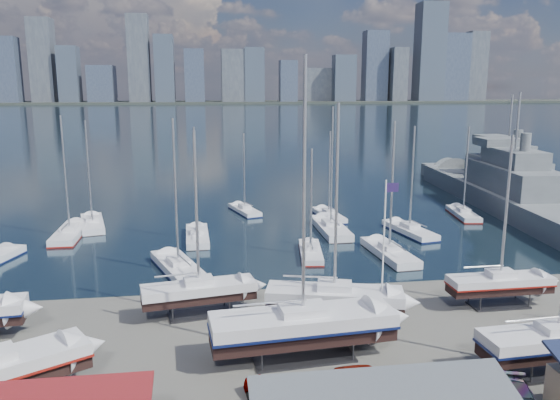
{
  "coord_description": "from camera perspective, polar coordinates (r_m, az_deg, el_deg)",
  "views": [
    {
      "loc": [
        -8.05,
        -45.58,
        17.64
      ],
      "look_at": [
        -0.48,
        8.0,
        6.39
      ],
      "focal_mm": 35.0,
      "sensor_mm": 36.0,
      "label": 1
    }
  ],
  "objects": [
    {
      "name": "sailboat_cradle_5",
      "position": [
        39.24,
        27.01,
        -12.98
      ],
      "size": [
        10.15,
        3.38,
        16.15
      ],
      "rotation": [
        0.0,
        0.0,
        0.06
      ],
      "color": "#2D2D33",
      "rests_on": "ground"
    },
    {
      "name": "naval_ship_east",
      "position": [
        86.16,
        22.97,
        0.12
      ],
      "size": [
        12.86,
        53.95,
        18.81
      ],
      "rotation": [
        0.0,
        0.0,
        1.49
      ],
      "color": "slate",
      "rests_on": "water"
    },
    {
      "name": "water",
      "position": [
        346.13,
        -6.77,
        8.72
      ],
      "size": [
        1400.0,
        600.0,
        0.4
      ],
      "primitive_type": "cube",
      "color": "#1B2D3F",
      "rests_on": "ground"
    },
    {
      "name": "sailboat_moored_5",
      "position": [
        77.96,
        -3.71,
        -1.13
      ],
      "size": [
        4.41,
        8.25,
        11.87
      ],
      "rotation": [
        0.0,
        0.0,
        1.86
      ],
      "color": "black",
      "rests_on": "water"
    },
    {
      "name": "sailboat_moored_1",
      "position": [
        70.11,
        -21.09,
        -3.38
      ],
      "size": [
        2.88,
        10.13,
        15.13
      ],
      "rotation": [
        0.0,
        0.0,
        1.58
      ],
      "color": "black",
      "rests_on": "water"
    },
    {
      "name": "sailboat_moored_6",
      "position": [
        58.38,
        3.22,
        -5.55
      ],
      "size": [
        3.26,
        8.23,
        11.96
      ],
      "rotation": [
        0.0,
        0.0,
        1.44
      ],
      "color": "black",
      "rests_on": "water"
    },
    {
      "name": "ground",
      "position": [
        40.52,
        4.37,
        -14.1
      ],
      "size": [
        1400.0,
        1400.0,
        0.0
      ],
      "primitive_type": "plane",
      "color": "#605E59",
      "rests_on": "ground"
    },
    {
      "name": "naval_ship_west",
      "position": [
        98.72,
        22.43,
        1.53
      ],
      "size": [
        11.98,
        44.32,
        17.94
      ],
      "rotation": [
        0.0,
        0.0,
        1.69
      ],
      "color": "slate",
      "rests_on": "water"
    },
    {
      "name": "car_c",
      "position": [
        32.56,
        9.09,
        -19.53
      ],
      "size": [
        3.04,
        6.02,
        1.63
      ],
      "primitive_type": "imported",
      "rotation": [
        0.0,
        0.0,
        0.06
      ],
      "color": "gray",
      "rests_on": "ground"
    },
    {
      "name": "sailboat_moored_9",
      "position": [
        59.09,
        11.34,
        -5.54
      ],
      "size": [
        3.56,
        10.09,
        14.94
      ],
      "rotation": [
        0.0,
        0.0,
        1.65
      ],
      "color": "black",
      "rests_on": "water"
    },
    {
      "name": "sailboat_cradle_3",
      "position": [
        36.82,
        2.41,
        -12.97
      ],
      "size": [
        12.52,
        4.47,
        19.54
      ],
      "rotation": [
        0.0,
        0.0,
        0.09
      ],
      "color": "#2D2D33",
      "rests_on": "ground"
    },
    {
      "name": "far_shore",
      "position": [
        605.86,
        -7.39,
        10.08
      ],
      "size": [
        1400.0,
        80.0,
        2.2
      ],
      "primitive_type": "cube",
      "color": "#2D332D",
      "rests_on": "ground"
    },
    {
      "name": "sailboat_moored_2",
      "position": [
        73.81,
        -19.0,
        -2.48
      ],
      "size": [
        4.63,
        9.77,
        14.22
      ],
      "rotation": [
        0.0,
        0.0,
        1.79
      ],
      "color": "black",
      "rests_on": "water"
    },
    {
      "name": "sailboat_moored_10",
      "position": [
        68.63,
        13.38,
        -3.21
      ],
      "size": [
        4.32,
        9.53,
        13.76
      ],
      "rotation": [
        0.0,
        0.0,
        1.77
      ],
      "color": "black",
      "rests_on": "water"
    },
    {
      "name": "skyline",
      "position": [
        599.73,
        -8.25,
        13.68
      ],
      "size": [
        639.14,
        43.8,
        107.69
      ],
      "color": "#475166",
      "rests_on": "far_shore"
    },
    {
      "name": "car_a",
      "position": [
        32.58,
        -1.32,
        -19.71
      ],
      "size": [
        2.77,
        4.06,
        1.28
      ],
      "primitive_type": "imported",
      "rotation": [
        0.0,
        0.0,
        0.37
      ],
      "color": "gray",
      "rests_on": "ground"
    },
    {
      "name": "sailboat_cradle_6",
      "position": [
        48.38,
        22.0,
        -8.05
      ],
      "size": [
        8.61,
        2.5,
        14.03
      ],
      "rotation": [
        0.0,
        0.0,
        0.01
      ],
      "color": "#2D2D33",
      "rests_on": "ground"
    },
    {
      "name": "sailboat_moored_8",
      "position": [
        75.0,
        5.12,
        -1.67
      ],
      "size": [
        3.31,
        8.54,
        12.44
      ],
      "rotation": [
        0.0,
        0.0,
        1.69
      ],
      "color": "black",
      "rests_on": "water"
    },
    {
      "name": "sailboat_cradle_4",
      "position": [
        41.73,
        5.7,
        -10.17
      ],
      "size": [
        10.57,
        5.3,
        16.57
      ],
      "rotation": [
        0.0,
        0.0,
        -0.25
      ],
      "color": "#2D2D33",
      "rests_on": "ground"
    },
    {
      "name": "sailboat_moored_7",
      "position": [
        67.89,
        5.31,
        -3.09
      ],
      "size": [
        3.13,
        10.7,
        16.1
      ],
      "rotation": [
        0.0,
        0.0,
        1.58
      ],
      "color": "black",
      "rests_on": "water"
    },
    {
      "name": "sailboat_moored_4",
      "position": [
        64.9,
        -8.63,
        -3.87
      ],
      "size": [
        2.81,
        9.23,
        13.84
      ],
      "rotation": [
        0.0,
        0.0,
        1.6
      ],
      "color": "black",
      "rests_on": "water"
    },
    {
      "name": "flagpole",
      "position": [
        40.47,
        10.88,
        -4.62
      ],
      "size": [
        0.99,
        0.12,
        11.17
      ],
      "color": "white",
      "rests_on": "ground"
    },
    {
      "name": "sailboat_cradle_2",
      "position": [
        43.67,
        -8.46,
        -9.38
      ],
      "size": [
        9.11,
        3.93,
        14.51
      ],
      "rotation": [
        0.0,
        0.0,
        0.17
      ],
      "color": "#2D2D33",
      "rests_on": "ground"
    },
    {
      "name": "sailboat_moored_11",
      "position": [
        79.57,
        18.58,
        -1.46
      ],
      "size": [
        3.67,
        8.96,
        13.0
      ],
      "rotation": [
        0.0,
        0.0,
        1.43
      ],
      "color": "black",
      "rests_on": "water"
    },
    {
      "name": "car_b",
      "position": [
        32.87,
        5.52,
        -19.25
      ],
      "size": [
        4.78,
        2.94,
        1.49
      ],
      "primitive_type": "imported",
      "rotation": [
        0.0,
        0.0,
        1.9
      ],
      "color": "gray",
      "rests_on": "ground"
    },
    {
      "name": "sailboat_moored_3",
      "position": [
        54.09,
        -10.55,
        -7.15
      ],
      "size": [
        6.17,
        10.77,
        15.53
      ],
      "rotation": [
        0.0,
        0.0,
        1.91
      ],
      "color": "black",
      "rests_on": "water"
    }
  ]
}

